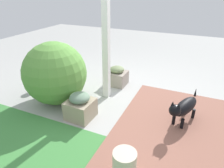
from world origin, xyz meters
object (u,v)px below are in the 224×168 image
Objects in this scene: porch_pillar at (106,36)px; terracotta_pot_tall at (60,67)px; stone_planter_mid at (80,107)px; dog at (184,107)px; stone_planter_nearest at (117,76)px; round_shrub at (55,73)px.

terracotta_pot_tall is at bearing -12.78° from porch_pillar.
stone_planter_mid is 1.52m from dog.
dog is (-1.38, 0.82, 0.10)m from stone_planter_nearest.
stone_planter_mid is (0.05, 1.30, 0.02)m from stone_planter_nearest.
porch_pillar is 3.10× the size of terracotta_pot_tall.
porch_pillar is at bearing -12.24° from dog.
porch_pillar is 1.04m from round_shrub.
terracotta_pot_tall is 2.67m from dog.
terracotta_pot_tall is at bearing -42.02° from stone_planter_mid.
stone_planter_mid reaches higher than stone_planter_nearest.
terracotta_pot_tall is (1.17, -1.06, 0.07)m from stone_planter_mid.
porch_pillar reaches higher than dog.
porch_pillar reaches higher than terracotta_pot_tall.
stone_planter_nearest is 0.95× the size of stone_planter_mid.
round_shrub is at bearing 124.41° from terracotta_pot_tall.
round_shrub is 2.09m from dog.
porch_pillar is 3.24× the size of dog.
dog reaches higher than stone_planter_nearest.
stone_planter_mid is at bearing 157.29° from round_shrub.
round_shrub reaches higher than terracotta_pot_tall.
round_shrub reaches higher than stone_planter_mid.
stone_planter_mid is 0.61× the size of dog.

